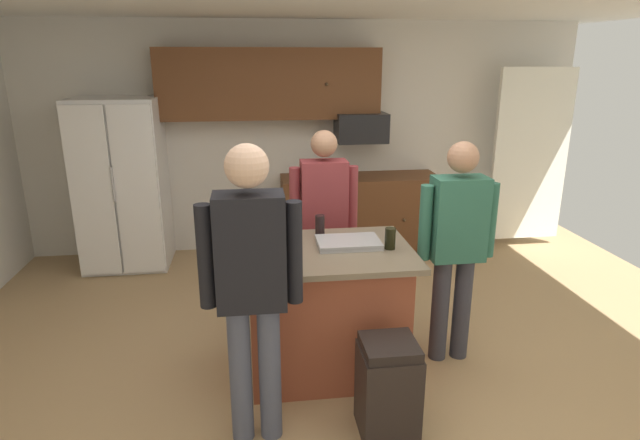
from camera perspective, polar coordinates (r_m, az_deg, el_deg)
name	(u,v)px	position (r m, az deg, el deg)	size (l,w,h in m)	color
floor	(346,371)	(4.02, 2.86, -15.99)	(7.04, 7.04, 0.00)	tan
back_wall	(305,138)	(6.20, -1.65, 8.86)	(6.40, 0.10, 2.60)	silver
french_door_window_panel	(530,156)	(6.65, 21.81, 6.46)	(0.90, 0.06, 2.00)	white
cabinet_run_upper	(270,84)	(5.91, -5.47, 14.48)	(2.40, 0.38, 0.75)	brown
cabinet_run_lower	(359,214)	(6.16, 4.29, 0.68)	(1.80, 0.63, 0.90)	brown
refrigerator	(122,185)	(5.99, -20.61, 3.61)	(0.87, 0.76, 1.81)	white
microwave_over_range	(361,128)	(5.98, 4.46, 9.96)	(0.56, 0.40, 0.32)	black
kitchen_island	(326,309)	(3.82, 0.60, -9.65)	(1.20, 0.91, 0.93)	#9E4C33
person_guest_by_door	(324,214)	(4.39, 0.42, 0.65)	(0.57, 0.22, 1.64)	#232D4C
person_guest_right	(251,278)	(2.94, -7.45, -6.23)	(0.57, 0.23, 1.78)	#4C5166
person_guest_left	(457,239)	(3.89, 14.57, -2.01)	(0.57, 0.22, 1.65)	#383842
tumbler_amber	(390,238)	(3.65, 7.61, -2.00)	(0.07, 0.07, 0.15)	black
glass_stout_tall	(320,226)	(3.88, -0.01, -0.62)	(0.07, 0.07, 0.16)	black
mug_ceramic_white	(265,243)	(3.62, -6.01, -2.50)	(0.13, 0.09, 0.10)	white
serving_tray	(348,243)	(3.71, 3.08, -2.46)	(0.44, 0.30, 0.04)	#B7B7BC
trash_bin	(388,387)	(3.34, 7.36, -17.54)	(0.34, 0.34, 0.61)	black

